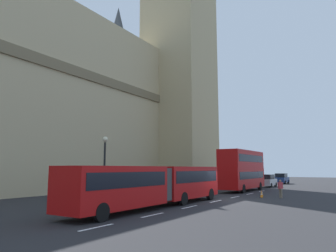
% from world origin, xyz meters
% --- Properties ---
extents(ground_plane, '(160.00, 160.00, 0.00)m').
position_xyz_m(ground_plane, '(0.00, 0.00, 0.00)').
color(ground_plane, '#262628').
extents(lane_centre_marking, '(29.80, 0.16, 0.01)m').
position_xyz_m(lane_centre_marking, '(-1.34, 0.00, 0.01)').
color(lane_centre_marking, silver).
rests_on(lane_centre_marking, ground_plane).
extents(articulated_bus, '(16.36, 2.54, 2.90)m').
position_xyz_m(articulated_bus, '(-7.32, 1.99, 1.75)').
color(articulated_bus, '#B20F0F').
rests_on(articulated_bus, ground_plane).
extents(double_decker_bus, '(10.12, 2.54, 4.90)m').
position_xyz_m(double_decker_bus, '(11.39, 2.00, 2.71)').
color(double_decker_bus, '#B20F0F').
rests_on(double_decker_bus, ground_plane).
extents(sedan_lead, '(4.40, 1.86, 1.85)m').
position_xyz_m(sedan_lead, '(21.75, 1.74, 0.91)').
color(sedan_lead, '#B7B7BC').
rests_on(sedan_lead, ground_plane).
extents(sedan_trailing, '(4.40, 1.86, 1.85)m').
position_xyz_m(sedan_trailing, '(32.76, 2.12, 0.91)').
color(sedan_trailing, navy).
rests_on(sedan_trailing, ground_plane).
extents(traffic_cone_west, '(0.36, 0.36, 0.58)m').
position_xyz_m(traffic_cone_west, '(4.09, -2.34, 0.28)').
color(traffic_cone_west, black).
rests_on(traffic_cone_west, ground_plane).
extents(traffic_cone_middle, '(0.36, 0.36, 0.58)m').
position_xyz_m(traffic_cone_middle, '(5.86, -1.85, 0.28)').
color(traffic_cone_middle, black).
rests_on(traffic_cone_middle, ground_plane).
extents(street_lamp, '(0.44, 0.44, 5.27)m').
position_xyz_m(street_lamp, '(-7.97, 6.50, 3.06)').
color(street_lamp, black).
rests_on(street_lamp, ground_plane).
extents(pedestrian_near_cones, '(0.46, 0.44, 1.69)m').
position_xyz_m(pedestrian_near_cones, '(4.75, -3.95, 0.91)').
color(pedestrian_near_cones, '#726651').
rests_on(pedestrian_near_cones, ground_plane).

